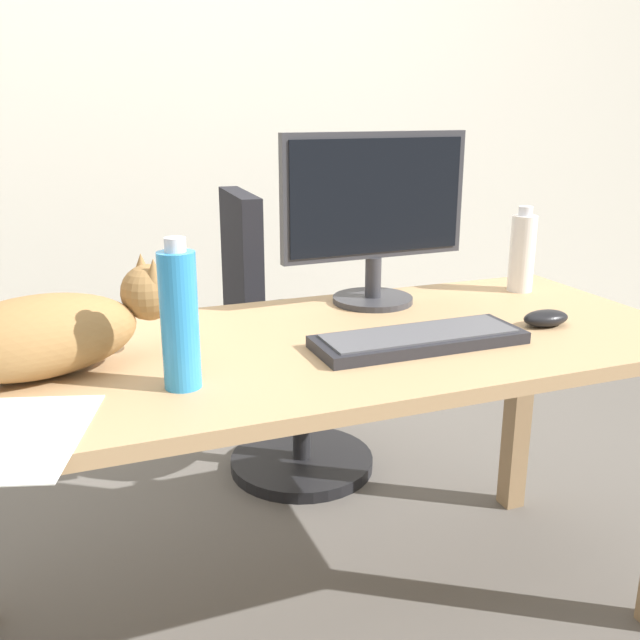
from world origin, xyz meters
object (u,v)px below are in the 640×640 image
at_px(cat, 51,331).
at_px(water_bottle, 180,319).
at_px(spray_bottle, 522,252).
at_px(monitor, 375,212).
at_px(computer_mouse, 546,318).
at_px(office_chair, 286,356).
at_px(keyboard, 419,339).

height_order(cat, water_bottle, water_bottle).
bearing_deg(water_bottle, spray_bottle, 20.03).
relative_size(monitor, spray_bottle, 2.15).
height_order(computer_mouse, spray_bottle, spray_bottle).
distance_m(computer_mouse, water_bottle, 0.83).
xyz_separation_m(water_bottle, spray_bottle, (0.96, 0.35, -0.02)).
relative_size(monitor, computer_mouse, 4.37).
height_order(office_chair, spray_bottle, office_chair).
height_order(cat, computer_mouse, cat).
bearing_deg(office_chair, cat, -132.99).
relative_size(keyboard, water_bottle, 1.67).
xyz_separation_m(monitor, cat, (-0.75, -0.23, -0.15)).
xyz_separation_m(computer_mouse, spray_bottle, (0.14, 0.29, 0.09)).
relative_size(monitor, cat, 0.80).
relative_size(cat, water_bottle, 2.27).
distance_m(cat, water_bottle, 0.26).
height_order(office_chair, computer_mouse, office_chair).
bearing_deg(water_bottle, cat, 143.83).
relative_size(office_chair, water_bottle, 3.56).
bearing_deg(water_bottle, monitor, 34.99).
bearing_deg(spray_bottle, water_bottle, -159.97).
bearing_deg(cat, computer_mouse, -4.74).
relative_size(computer_mouse, spray_bottle, 0.49).
distance_m(monitor, keyboard, 0.40).
bearing_deg(cat, monitor, 17.16).
height_order(keyboard, water_bottle, water_bottle).
distance_m(office_chair, computer_mouse, 0.95).
height_order(keyboard, spray_bottle, spray_bottle).
bearing_deg(keyboard, spray_bottle, 32.76).
height_order(monitor, cat, monitor).
relative_size(office_chair, cat, 1.57).
distance_m(office_chair, keyboard, 0.90).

